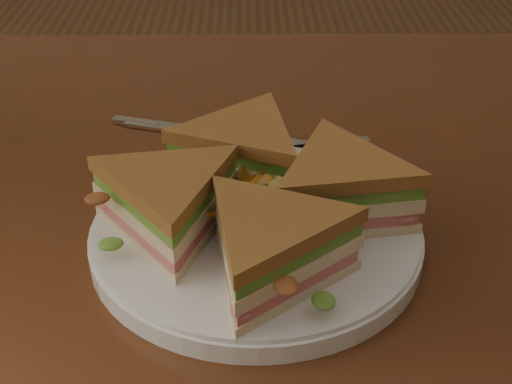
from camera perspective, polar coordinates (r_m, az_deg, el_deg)
table at (r=0.70m, az=-3.70°, el=-6.86°), size 1.20×0.80×0.75m
plate at (r=0.57m, az=0.00°, el=-3.52°), size 0.27×0.27×0.02m
sandwich_wedges at (r=0.55m, az=-0.00°, el=-0.44°), size 0.29×0.29×0.06m
crisps_mound at (r=0.56m, az=0.00°, el=-0.78°), size 0.09×0.09×0.05m
spoon at (r=0.69m, az=-1.57°, el=2.90°), size 0.18×0.06×0.01m
knife at (r=0.74m, az=-4.23°, el=4.75°), size 0.21×0.07×0.00m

